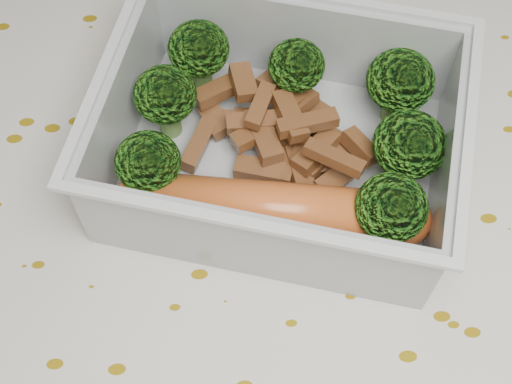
{
  "coord_description": "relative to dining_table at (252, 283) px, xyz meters",
  "views": [
    {
      "loc": [
        -0.01,
        -0.19,
        1.13
      ],
      "look_at": [
        0.0,
        0.01,
        0.78
      ],
      "focal_mm": 50.0,
      "sensor_mm": 36.0,
      "label": 1
    }
  ],
  "objects": [
    {
      "name": "broccoli_florets",
      "position": [
        0.03,
        0.05,
        0.13
      ],
      "size": [
        0.18,
        0.15,
        0.05
      ],
      "color": "#608C3F",
      "rests_on": "lunch_container"
    },
    {
      "name": "lunch_container",
      "position": [
        0.02,
        0.04,
        0.11
      ],
      "size": [
        0.24,
        0.2,
        0.07
      ],
      "color": "silver",
      "rests_on": "tablecloth"
    },
    {
      "name": "tablecloth",
      "position": [
        0.0,
        0.0,
        0.05
      ],
      "size": [
        1.46,
        0.96,
        0.19
      ],
      "color": "silver",
      "rests_on": "dining_table"
    },
    {
      "name": "meat_pile",
      "position": [
        0.02,
        0.05,
        0.11
      ],
      "size": [
        0.12,
        0.09,
        0.03
      ],
      "color": "brown",
      "rests_on": "lunch_container"
    },
    {
      "name": "dining_table",
      "position": [
        0.0,
        0.0,
        0.0
      ],
      "size": [
        1.4,
        0.9,
        0.75
      ],
      "color": "brown",
      "rests_on": "ground"
    },
    {
      "name": "sausage",
      "position": [
        0.01,
        -0.0,
        0.11
      ],
      "size": [
        0.17,
        0.05,
        0.03
      ],
      "color": "#CD5C24",
      "rests_on": "lunch_container"
    }
  ]
}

